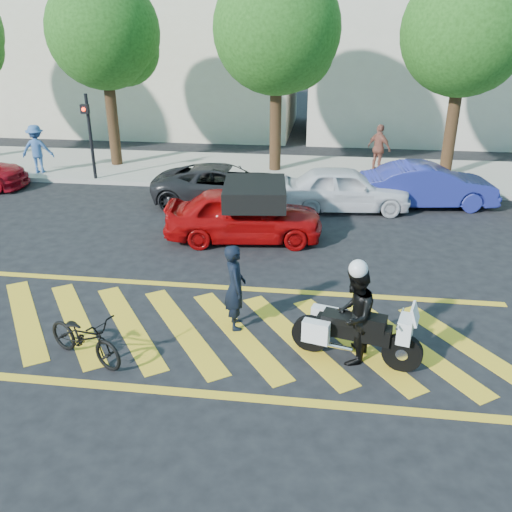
# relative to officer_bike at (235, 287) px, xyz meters

# --- Properties ---
(ground) EXTENTS (90.00, 90.00, 0.00)m
(ground) POSITION_rel_officer_bike_xyz_m (-0.41, -0.27, -0.87)
(ground) COLOR black
(ground) RESTS_ON ground
(sidewalk) EXTENTS (60.00, 5.00, 0.15)m
(sidewalk) POSITION_rel_officer_bike_xyz_m (-0.41, 11.73, -0.79)
(sidewalk) COLOR #9E998E
(sidewalk) RESTS_ON ground
(crosswalk) EXTENTS (12.33, 4.00, 0.01)m
(crosswalk) POSITION_rel_officer_bike_xyz_m (-0.45, -0.27, -0.87)
(crosswalk) COLOR gold
(crosswalk) RESTS_ON ground
(building_left) EXTENTS (16.00, 8.00, 10.00)m
(building_left) POSITION_rel_officer_bike_xyz_m (-8.41, 20.73, 4.13)
(building_left) COLOR beige
(building_left) RESTS_ON ground
(building_right) EXTENTS (16.00, 8.00, 11.00)m
(building_right) POSITION_rel_officer_bike_xyz_m (8.59, 20.73, 4.63)
(building_right) COLOR beige
(building_right) RESTS_ON ground
(tree_left) EXTENTS (4.20, 4.20, 7.26)m
(tree_left) POSITION_rel_officer_bike_xyz_m (-6.78, 11.79, 4.12)
(tree_left) COLOR black
(tree_left) RESTS_ON ground
(tree_center) EXTENTS (4.60, 4.60, 7.56)m
(tree_center) POSITION_rel_officer_bike_xyz_m (-0.28, 11.79, 4.23)
(tree_center) COLOR black
(tree_center) RESTS_ON ground
(tree_right) EXTENTS (4.40, 4.40, 7.41)m
(tree_right) POSITION_rel_officer_bike_xyz_m (6.22, 11.79, 4.18)
(tree_right) COLOR black
(tree_right) RESTS_ON ground
(signal_pole) EXTENTS (0.28, 0.43, 3.20)m
(signal_pole) POSITION_rel_officer_bike_xyz_m (-6.91, 9.46, 1.05)
(signal_pole) COLOR black
(signal_pole) RESTS_ON ground
(officer_bike) EXTENTS (0.58, 0.73, 1.74)m
(officer_bike) POSITION_rel_officer_bike_xyz_m (0.00, 0.00, 0.00)
(officer_bike) COLOR black
(officer_bike) RESTS_ON ground
(bicycle) EXTENTS (1.84, 1.30, 0.92)m
(bicycle) POSITION_rel_officer_bike_xyz_m (-2.45, -1.48, -0.41)
(bicycle) COLOR black
(bicycle) RESTS_ON ground
(police_motorcycle) EXTENTS (2.30, 1.03, 1.03)m
(police_motorcycle) POSITION_rel_officer_bike_xyz_m (2.26, -0.84, -0.31)
(police_motorcycle) COLOR black
(police_motorcycle) RESTS_ON ground
(officer_moto) EXTENTS (0.88, 1.02, 1.80)m
(officer_moto) POSITION_rel_officer_bike_xyz_m (2.24, -0.85, 0.03)
(officer_moto) COLOR black
(officer_moto) RESTS_ON ground
(red_convertible) EXTENTS (4.43, 2.19, 1.45)m
(red_convertible) POSITION_rel_officer_bike_xyz_m (-0.54, 4.58, -0.14)
(red_convertible) COLOR #960607
(red_convertible) RESTS_ON ground
(parked_mid_left) EXTENTS (4.68, 2.21, 1.29)m
(parked_mid_left) POSITION_rel_officer_bike_xyz_m (-1.60, 7.53, -0.22)
(parked_mid_left) COLOR black
(parked_mid_left) RESTS_ON ground
(parked_mid_right) EXTENTS (4.23, 2.05, 1.39)m
(parked_mid_right) POSITION_rel_officer_bike_xyz_m (2.23, 7.53, -0.17)
(parked_mid_right) COLOR silver
(parked_mid_right) RESTS_ON ground
(parked_right) EXTENTS (4.40, 2.05, 1.40)m
(parked_right) POSITION_rel_officer_bike_xyz_m (4.89, 8.23, -0.17)
(parked_right) COLOR navy
(parked_right) RESTS_ON ground
(pedestrian_left) EXTENTS (1.28, 0.90, 1.81)m
(pedestrian_left) POSITION_rel_officer_bike_xyz_m (-9.36, 10.05, 0.19)
(pedestrian_left) COLOR #365A95
(pedestrian_left) RESTS_ON sidewalk
(pedestrian_right) EXTENTS (1.07, 1.05, 1.81)m
(pedestrian_right) POSITION_rel_officer_bike_xyz_m (3.57, 11.92, 0.18)
(pedestrian_right) COLOR brown
(pedestrian_right) RESTS_ON sidewalk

